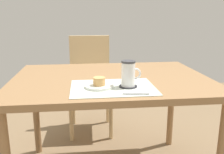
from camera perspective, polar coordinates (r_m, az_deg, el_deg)
dining_table at (r=1.59m, az=-0.28°, el=-2.50°), size 1.22×0.89×0.72m
wooden_chair at (r=2.40m, az=-5.01°, el=-0.54°), size 0.43×0.43×0.90m
placemat at (r=1.35m, az=0.20°, el=-2.40°), size 0.45×0.33×0.00m
pastry_plate at (r=1.34m, az=-2.94°, el=-2.11°), size 0.16×0.16×0.01m
pastry at (r=1.33m, az=-2.95°, el=-0.97°), size 0.06×0.06×0.04m
coffee_coaster at (r=1.35m, az=3.68°, el=-2.13°), size 0.10×0.10×0.00m
coffee_mug at (r=1.34m, az=3.82°, el=0.82°), size 0.11×0.08×0.14m
teaspoon at (r=1.23m, az=5.48°, el=-3.78°), size 0.13×0.02×0.01m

